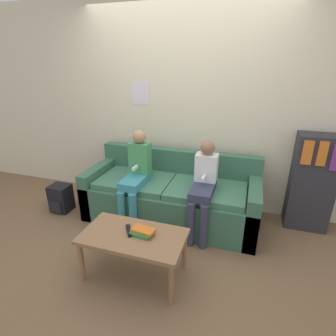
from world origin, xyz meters
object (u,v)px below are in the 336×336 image
Objects in this scene: person_right at (203,185)px; backpack at (61,198)px; coffee_table at (133,240)px; person_left at (136,174)px; tv_remote at (129,231)px; couch at (171,197)px; bookshelf at (312,183)px.

backpack is (-1.86, -0.09, -0.43)m from person_right.
coffee_table is at bearing -118.60° from person_right.
person_left reaches higher than tv_remote.
person_left is at bearing 179.47° from person_right.
person_right is at bearing 2.78° from backpack.
person_right is at bearing -25.35° from couch.
coffee_table is 0.86× the size of person_right.
bookshelf is at bearing 24.12° from person_right.
coffee_table is 0.82× the size of person_left.
couch is at bearing 27.59° from person_left.
couch is 1.47m from backpack.
backpack is at bearing -174.75° from person_left.
couch is at bearing 88.39° from coffee_table.
bookshelf is 3.10m from backpack.
person_left is at bearing -152.41° from couch.
couch is 12.75× the size of tv_remote.
couch is at bearing 51.13° from tv_remote.
coffee_table is 5.60× the size of tv_remote.
backpack is at bearing -168.48° from couch.
coffee_table is at bearing -63.88° from tv_remote.
coffee_table is at bearing -67.86° from person_left.
backpack is (-1.43, -0.29, -0.11)m from couch.
bookshelf is (1.58, 0.31, 0.28)m from couch.
bookshelf is 3.15× the size of backpack.
bookshelf is at bearing 4.28° from tv_remote.
tv_remote is 0.14× the size of bookshelf.
person_left is (-0.34, 0.84, 0.24)m from coffee_table.
couch is 1.02m from tv_remote.
person_right is (0.46, 0.84, 0.22)m from coffee_table.
bookshelf reaches higher than person_left.
coffee_table is at bearing -139.96° from bookshelf.
backpack is at bearing 117.88° from tv_remote.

